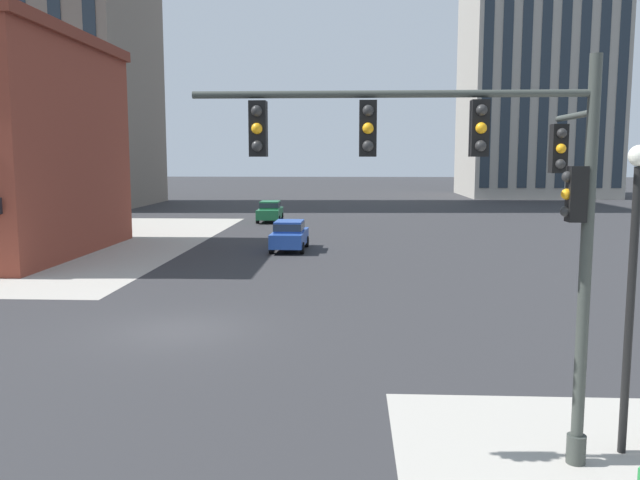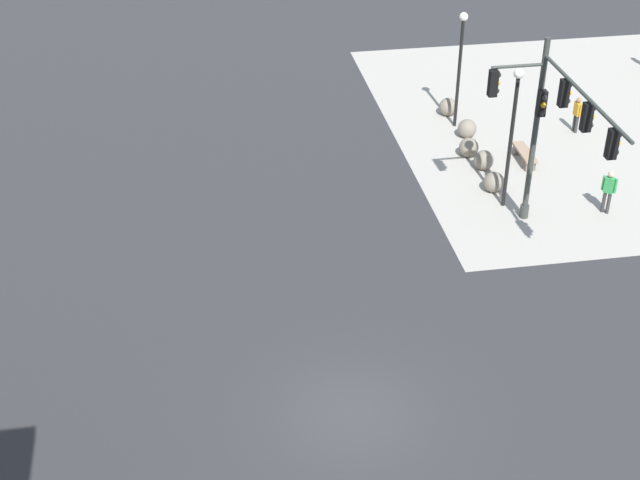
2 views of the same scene
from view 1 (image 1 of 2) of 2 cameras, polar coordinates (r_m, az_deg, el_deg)
name	(u,v)px [view 1 (image 1 of 2)]	position (r m, az deg, el deg)	size (l,w,h in m)	color
ground_plane	(178,331)	(20.20, -12.36, -7.76)	(320.00, 320.00, 0.00)	#2D2D30
traffic_signal_main	(496,195)	(11.16, 15.18, 3.83)	(6.59, 2.09, 6.79)	#383D38
street_lamp_corner_near	(633,264)	(12.27, 25.69, -1.89)	(0.36, 0.36, 5.37)	black
car_main_northbound_far	(289,234)	(36.47, -2.69, 0.52)	(1.95, 4.43, 1.68)	#23479E
car_main_southbound_near	(270,211)	(52.92, -4.40, 2.59)	(1.95, 4.43, 1.68)	#1E6B3D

